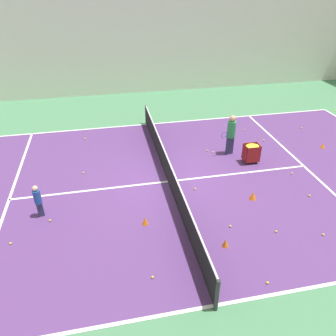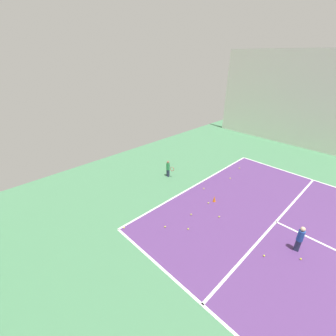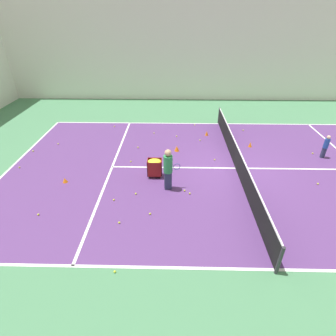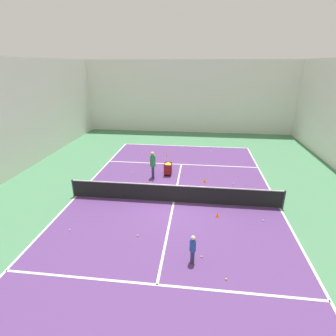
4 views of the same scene
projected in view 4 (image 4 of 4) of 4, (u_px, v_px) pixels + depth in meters
name	position (u px, v px, depth m)	size (l,w,h in m)	color
ground_plane	(174.00, 202.00, 14.18)	(35.53, 35.53, 0.00)	#477F56
court_playing_area	(174.00, 202.00, 14.18)	(11.10, 20.93, 0.00)	#563370
line_baseline_far	(185.00, 146.00, 23.83)	(11.10, 0.10, 0.00)	white
line_sideline_left	(76.00, 196.00, 14.79)	(0.10, 20.93, 0.00)	white
line_sideline_right	(280.00, 208.00, 13.57)	(0.10, 20.93, 0.00)	white
line_service_near	(157.00, 285.00, 8.87)	(11.10, 0.10, 0.00)	white
line_service_far	(181.00, 164.00, 19.49)	(11.10, 0.10, 0.00)	white
line_centre_service	(174.00, 202.00, 14.18)	(0.10, 11.51, 0.00)	white
hall_enclosure_far	(189.00, 97.00, 27.42)	(21.70, 0.15, 7.38)	silver
tennis_net	(174.00, 193.00, 13.99)	(11.40, 0.10, 1.02)	#2D2D33
coach_at_net	(153.00, 163.00, 16.84)	(0.42, 0.69, 1.79)	#2D3351
child_midcourt	(193.00, 247.00, 9.65)	(0.29, 0.29, 1.19)	#2D3351
ball_cart	(168.00, 167.00, 17.46)	(0.48, 0.62, 0.83)	maroon
training_cone_0	(205.00, 180.00, 16.45)	(0.24, 0.24, 0.29)	orange
training_cone_2	(217.00, 214.00, 12.77)	(0.19, 0.19, 0.26)	orange
training_cone_3	(241.00, 195.00, 14.61)	(0.18, 0.18, 0.27)	orange
training_cone_4	(167.00, 155.00, 21.20)	(0.21, 0.21, 0.21)	orange
tennis_ball_0	(211.00, 151.00, 22.39)	(0.07, 0.07, 0.07)	yellow
tennis_ball_1	(226.00, 279.00, 9.07)	(0.07, 0.07, 0.07)	yellow
tennis_ball_2	(130.00, 142.00, 24.77)	(0.07, 0.07, 0.07)	yellow
tennis_ball_4	(131.00, 172.00, 17.96)	(0.07, 0.07, 0.07)	yellow
tennis_ball_6	(237.00, 175.00, 17.48)	(0.07, 0.07, 0.07)	yellow
tennis_ball_7	(208.00, 170.00, 18.36)	(0.07, 0.07, 0.07)	yellow
tennis_ball_8	(138.00, 236.00, 11.36)	(0.07, 0.07, 0.07)	yellow
tennis_ball_11	(188.00, 195.00, 14.90)	(0.07, 0.07, 0.07)	yellow
tennis_ball_13	(126.00, 145.00, 24.00)	(0.07, 0.07, 0.07)	yellow
tennis_ball_14	(145.00, 182.00, 16.45)	(0.07, 0.07, 0.07)	yellow
tennis_ball_15	(183.00, 147.00, 23.45)	(0.07, 0.07, 0.07)	yellow
tennis_ball_16	(266.00, 194.00, 15.04)	(0.07, 0.07, 0.07)	yellow
tennis_ball_17	(147.00, 165.00, 19.22)	(0.07, 0.07, 0.07)	yellow
tennis_ball_18	(101.00, 167.00, 18.96)	(0.07, 0.07, 0.07)	yellow
tennis_ball_21	(128.00, 167.00, 18.95)	(0.07, 0.07, 0.07)	yellow
tennis_ball_22	(227.00, 193.00, 15.14)	(0.07, 0.07, 0.07)	yellow
tennis_ball_23	(247.00, 163.00, 19.73)	(0.07, 0.07, 0.07)	yellow
tennis_ball_24	(263.00, 220.00, 12.46)	(0.07, 0.07, 0.07)	yellow
tennis_ball_25	(70.00, 230.00, 11.75)	(0.07, 0.07, 0.07)	yellow
tennis_ball_27	(201.00, 147.00, 23.39)	(0.07, 0.07, 0.07)	yellow
tennis_ball_28	(202.00, 257.00, 10.12)	(0.07, 0.07, 0.07)	yellow
tennis_ball_29	(142.00, 154.00, 21.65)	(0.07, 0.07, 0.07)	yellow
tennis_ball_30	(148.00, 181.00, 16.61)	(0.07, 0.07, 0.07)	yellow
tennis_ball_31	(150.00, 170.00, 18.44)	(0.07, 0.07, 0.07)	yellow
tennis_ball_32	(187.00, 168.00, 18.68)	(0.07, 0.07, 0.07)	yellow
tennis_ball_34	(233.00, 184.00, 16.29)	(0.07, 0.07, 0.07)	yellow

